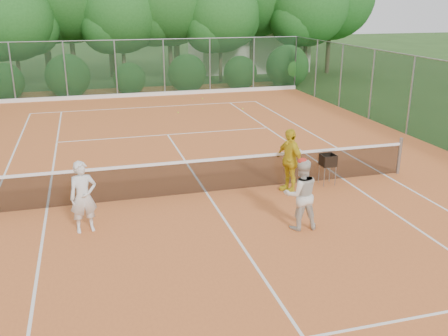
# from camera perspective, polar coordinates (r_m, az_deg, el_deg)

# --- Properties ---
(ground) EXTENTS (120.00, 120.00, 0.00)m
(ground) POSITION_cam_1_polar(r_m,az_deg,el_deg) (13.56, -2.03, -2.91)
(ground) COLOR #244418
(ground) RESTS_ON ground
(clay_court) EXTENTS (18.00, 36.00, 0.02)m
(clay_court) POSITION_cam_1_polar(r_m,az_deg,el_deg) (13.56, -2.03, -2.87)
(clay_court) COLOR #CC682F
(clay_court) RESTS_ON ground
(club_building) EXTENTS (8.00, 5.00, 3.00)m
(club_building) POSITION_cam_1_polar(r_m,az_deg,el_deg) (38.34, 2.70, 13.38)
(club_building) COLOR beige
(club_building) RESTS_ON ground
(tennis_net) EXTENTS (11.97, 0.10, 1.10)m
(tennis_net) POSITION_cam_1_polar(r_m,az_deg,el_deg) (13.38, -2.06, -0.79)
(tennis_net) COLOR gray
(tennis_net) RESTS_ON clay_court
(player_white) EXTENTS (0.66, 0.49, 1.64)m
(player_white) POSITION_cam_1_polar(r_m,az_deg,el_deg) (11.48, -15.78, -3.21)
(player_white) COLOR silver
(player_white) RESTS_ON clay_court
(player_center_grp) EXTENTS (0.85, 0.69, 1.68)m
(player_center_grp) POSITION_cam_1_polar(r_m,az_deg,el_deg) (11.32, 8.77, -2.97)
(player_center_grp) COLOR beige
(player_center_grp) RESTS_ON clay_court
(player_yellow) EXTENTS (0.69, 1.10, 1.74)m
(player_yellow) POSITION_cam_1_polar(r_m,az_deg,el_deg) (13.53, 7.47, 0.89)
(player_yellow) COLOR gold
(player_yellow) RESTS_ON clay_court
(ball_hopper) EXTENTS (0.38, 0.38, 0.88)m
(ball_hopper) POSITION_cam_1_polar(r_m,az_deg,el_deg) (14.25, 11.80, 0.82)
(ball_hopper) COLOR gray
(ball_hopper) RESTS_ON clay_court
(stray_ball_a) EXTENTS (0.07, 0.07, 0.07)m
(stray_ball_a) POSITION_cam_1_polar(r_m,az_deg,el_deg) (23.33, -5.27, 6.35)
(stray_ball_a) COLOR #C2D832
(stray_ball_a) RESTS_ON clay_court
(stray_ball_b) EXTENTS (0.07, 0.07, 0.07)m
(stray_ball_b) POSITION_cam_1_polar(r_m,az_deg,el_deg) (26.66, -2.48, 7.95)
(stray_ball_b) COLOR #C0DD33
(stray_ball_b) RESTS_ON clay_court
(stray_ball_c) EXTENTS (0.07, 0.07, 0.07)m
(stray_ball_c) POSITION_cam_1_polar(r_m,az_deg,el_deg) (24.06, 2.16, 6.79)
(stray_ball_c) COLOR #D0EE37
(stray_ball_c) RESTS_ON clay_court
(court_markings) EXTENTS (11.03, 23.83, 0.01)m
(court_markings) POSITION_cam_1_polar(r_m,az_deg,el_deg) (13.56, -2.03, -2.82)
(court_markings) COLOR white
(court_markings) RESTS_ON clay_court
(fence_back) EXTENTS (18.07, 0.07, 3.00)m
(fence_back) POSITION_cam_1_polar(r_m,az_deg,el_deg) (27.65, -9.55, 11.17)
(fence_back) COLOR #19381E
(fence_back) RESTS_ON clay_court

